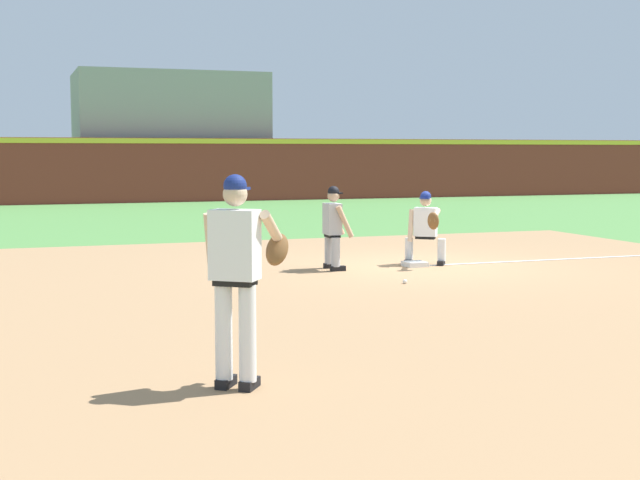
{
  "coord_description": "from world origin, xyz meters",
  "views": [
    {
      "loc": [
        -6.83,
        -14.36,
        2.05
      ],
      "look_at": [
        -3.51,
        -4.9,
        1.05
      ],
      "focal_mm": 50.0,
      "sensor_mm": 36.0,
      "label": 1
    }
  ],
  "objects": [
    {
      "name": "ground_plane",
      "position": [
        0.0,
        0.0,
        0.0
      ],
      "size": [
        160.0,
        160.0,
        0.0
      ],
      "primitive_type": "plane",
      "color": "#518942"
    },
    {
      "name": "infield_dirt_patch",
      "position": [
        -2.51,
        -3.5,
        0.0
      ],
      "size": [
        18.0,
        18.0,
        0.01
      ],
      "primitive_type": "cube",
      "color": "#A87F56",
      "rests_on": "ground"
    },
    {
      "name": "first_base_bag",
      "position": [
        0.0,
        0.0,
        0.04
      ],
      "size": [
        0.38,
        0.38,
        0.09
      ],
      "primitive_type": "cube",
      "color": "white",
      "rests_on": "ground"
    },
    {
      "name": "baseball",
      "position": [
        -1.05,
        -1.86,
        0.04
      ],
      "size": [
        0.07,
        0.07,
        0.07
      ],
      "primitive_type": "sphere",
      "color": "white",
      "rests_on": "ground"
    },
    {
      "name": "pitcher",
      "position": [
        -4.98,
        -6.98,
        1.06
      ],
      "size": [
        0.84,
        0.56,
        1.86
      ],
      "color": "black",
      "rests_on": "ground"
    },
    {
      "name": "first_baseman",
      "position": [
        0.27,
        0.13,
        0.73
      ],
      "size": [
        0.73,
        1.09,
        1.34
      ],
      "color": "black",
      "rests_on": "ground"
    },
    {
      "name": "baserunner",
      "position": [
        -1.53,
        0.07,
        0.79
      ],
      "size": [
        0.45,
        0.61,
        1.46
      ],
      "color": "black",
      "rests_on": "ground"
    },
    {
      "name": "outfield_wall",
      "position": [
        0.0,
        22.0,
        1.39
      ],
      "size": [
        48.0,
        0.54,
        2.6
      ],
      "color": "maroon",
      "rests_on": "ground"
    },
    {
      "name": "stadium_seating_block",
      "position": [
        0.0,
        25.32,
        2.75
      ],
      "size": [
        8.05,
        5.05,
        5.45
      ],
      "color": "gray",
      "rests_on": "ground"
    }
  ]
}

